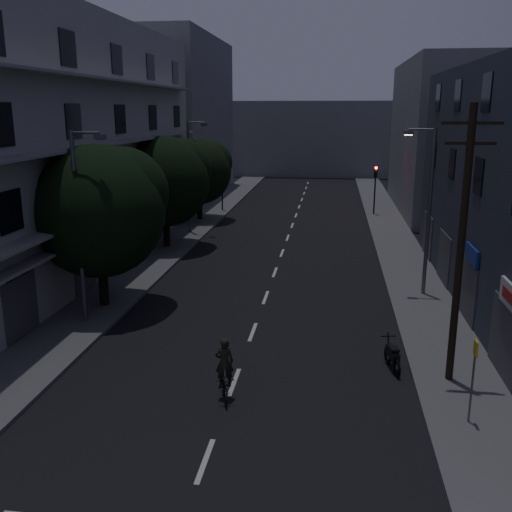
% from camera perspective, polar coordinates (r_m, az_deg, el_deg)
% --- Properties ---
extents(ground, '(160.00, 160.00, 0.00)m').
position_cam_1_polar(ground, '(37.07, 2.69, 0.49)').
color(ground, black).
rests_on(ground, ground).
extents(sidewalk_left, '(3.00, 90.00, 0.15)m').
position_cam_1_polar(sidewalk_left, '(38.41, -8.53, 0.96)').
color(sidewalk_left, '#565659').
rests_on(sidewalk_left, ground).
extents(sidewalk_right, '(3.00, 90.00, 0.15)m').
position_cam_1_polar(sidewalk_right, '(37.19, 14.28, 0.22)').
color(sidewalk_right, '#565659').
rests_on(sidewalk_right, ground).
extents(lane_markings, '(0.15, 60.50, 0.01)m').
position_cam_1_polar(lane_markings, '(43.14, 3.42, 2.49)').
color(lane_markings, beige).
rests_on(lane_markings, ground).
extents(building_left, '(7.00, 36.00, 14.00)m').
position_cam_1_polar(building_left, '(32.59, -20.18, 10.17)').
color(building_left, '#A5A5A0').
rests_on(building_left, ground).
extents(building_far_left, '(6.00, 20.00, 16.00)m').
position_cam_1_polar(building_far_left, '(60.75, -6.88, 13.48)').
color(building_far_left, slate).
rests_on(building_far_left, ground).
extents(building_far_right, '(6.00, 20.00, 13.00)m').
position_cam_1_polar(building_far_right, '(53.64, 17.59, 11.20)').
color(building_far_right, slate).
rests_on(building_far_right, ground).
extents(building_far_end, '(24.00, 8.00, 10.00)m').
position_cam_1_polar(building_far_end, '(81.00, 5.61, 11.62)').
color(building_far_end, slate).
rests_on(building_far_end, ground).
extents(tree_near, '(5.96, 5.96, 7.35)m').
position_cam_1_polar(tree_near, '(26.44, -15.35, 4.82)').
color(tree_near, black).
rests_on(tree_near, sidewalk_left).
extents(tree_mid, '(5.83, 5.83, 7.17)m').
position_cam_1_polar(tree_mid, '(37.57, -9.01, 7.70)').
color(tree_mid, black).
rests_on(tree_mid, sidewalk_left).
extents(tree_far, '(5.27, 5.27, 6.51)m').
position_cam_1_polar(tree_far, '(46.94, -5.66, 8.64)').
color(tree_far, black).
rests_on(tree_far, sidewalk_left).
extents(traffic_signal_far_right, '(0.28, 0.37, 4.10)m').
position_cam_1_polar(traffic_signal_far_right, '(50.02, 11.85, 7.46)').
color(traffic_signal_far_right, black).
rests_on(traffic_signal_far_right, sidewalk_right).
extents(traffic_signal_far_left, '(0.28, 0.37, 4.10)m').
position_cam_1_polar(traffic_signal_far_left, '(51.19, -3.44, 7.89)').
color(traffic_signal_far_left, black).
rests_on(traffic_signal_far_left, sidewalk_left).
extents(street_lamp_left_near, '(1.51, 0.25, 8.00)m').
position_cam_1_polar(street_lamp_left_near, '(24.52, -17.14, 3.61)').
color(street_lamp_left_near, '#5B5C63').
rests_on(street_lamp_left_near, sidewalk_left).
extents(street_lamp_right, '(1.51, 0.25, 8.00)m').
position_cam_1_polar(street_lamp_right, '(28.31, 16.75, 5.02)').
color(street_lamp_right, slate).
rests_on(street_lamp_right, sidewalk_right).
extents(street_lamp_left_far, '(1.51, 0.25, 8.00)m').
position_cam_1_polar(street_lamp_left_far, '(41.67, -6.56, 8.39)').
color(street_lamp_left_far, '#515458').
rests_on(street_lamp_left_far, sidewalk_left).
extents(utility_pole, '(1.80, 0.24, 9.00)m').
position_cam_1_polar(utility_pole, '(19.16, 19.84, 1.30)').
color(utility_pole, black).
rests_on(utility_pole, sidewalk_right).
extents(bus_stop_sign, '(0.06, 0.35, 2.52)m').
position_cam_1_polar(bus_stop_sign, '(17.54, 20.96, -10.29)').
color(bus_stop_sign, '#595B60').
rests_on(bus_stop_sign, sidewalk_right).
extents(motorcycle, '(0.59, 1.80, 1.16)m').
position_cam_1_polar(motorcycle, '(21.01, 13.48, -9.79)').
color(motorcycle, black).
rests_on(motorcycle, ground).
extents(cyclist, '(0.96, 1.70, 2.04)m').
position_cam_1_polar(cyclist, '(18.49, -3.16, -12.09)').
color(cyclist, black).
rests_on(cyclist, ground).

